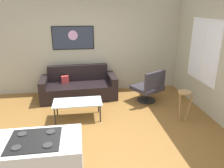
# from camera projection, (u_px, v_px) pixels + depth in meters

# --- Properties ---
(ground) EXTENTS (6.40, 6.40, 0.04)m
(ground) POSITION_uv_depth(u_px,v_px,m) (99.00, 133.00, 4.48)
(ground) COLOR brown
(back_wall) EXTENTS (6.40, 0.05, 2.80)m
(back_wall) POSITION_uv_depth(u_px,v_px,m) (91.00, 44.00, 6.26)
(back_wall) COLOR #ACA88F
(back_wall) RESTS_ON ground
(right_wall) EXTENTS (0.05, 6.40, 2.80)m
(right_wall) POSITION_uv_depth(u_px,v_px,m) (220.00, 57.00, 4.63)
(right_wall) COLOR #ACA98D
(right_wall) RESTS_ON ground
(couch) EXTENTS (2.07, 0.94, 0.85)m
(couch) POSITION_uv_depth(u_px,v_px,m) (79.00, 88.00, 6.08)
(couch) COLOR black
(couch) RESTS_ON ground
(coffee_table) EXTENTS (1.08, 0.54, 0.41)m
(coffee_table) POSITION_uv_depth(u_px,v_px,m) (78.00, 103.00, 4.89)
(coffee_table) COLOR silver
(coffee_table) RESTS_ON ground
(armchair) EXTENTS (0.91, 0.90, 0.88)m
(armchair) POSITION_uv_depth(u_px,v_px,m) (149.00, 87.00, 5.73)
(armchair) COLOR black
(armchair) RESTS_ON ground
(bar_stool) EXTENTS (0.33, 0.32, 0.70)m
(bar_stool) POSITION_uv_depth(u_px,v_px,m) (184.00, 99.00, 4.74)
(bar_stool) COLOR #9C7746
(bar_stool) RESTS_ON ground
(wall_painting) EXTENTS (1.16, 0.03, 0.65)m
(wall_painting) POSITION_uv_depth(u_px,v_px,m) (73.00, 38.00, 6.09)
(wall_painting) COLOR black
(window) EXTENTS (0.03, 1.27, 1.50)m
(window) POSITION_uv_depth(u_px,v_px,m) (203.00, 51.00, 5.18)
(window) COLOR silver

